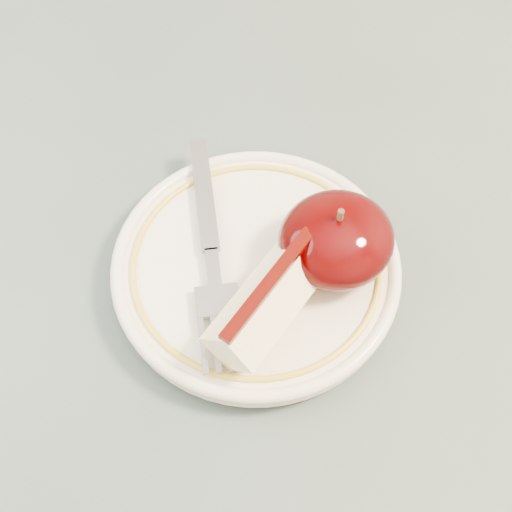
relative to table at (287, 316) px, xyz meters
name	(u,v)px	position (x,y,z in m)	size (l,w,h in m)	color
table	(287,316)	(0.00, 0.00, 0.00)	(0.90, 0.90, 0.75)	brown
plate	(256,267)	(-0.03, 0.00, 0.10)	(0.19, 0.19, 0.02)	beige
apple_half	(336,240)	(0.02, -0.02, 0.13)	(0.07, 0.07, 0.05)	black
apple_wedge	(269,300)	(-0.04, -0.04, 0.13)	(0.10, 0.08, 0.04)	#FCF3BA
fork	(211,252)	(-0.05, 0.01, 0.11)	(0.08, 0.17, 0.00)	#909398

